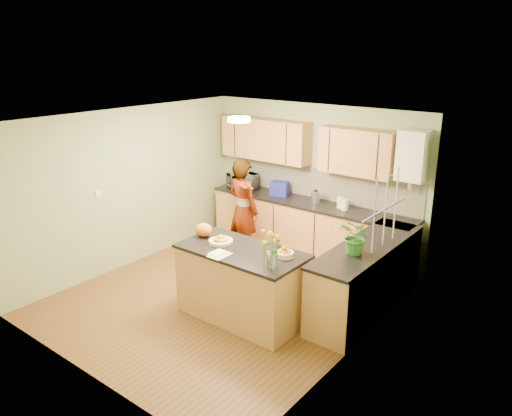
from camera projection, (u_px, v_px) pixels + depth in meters
The scene contains 28 objects.
floor at pixel (227, 296), 7.06m from camera, with size 4.50×4.50×0.00m, color brown.
ceiling at pixel (224, 119), 6.29m from camera, with size 4.00×4.50×0.02m, color white.
wall_back at pixel (314, 179), 8.36m from camera, with size 4.00×0.02×2.50m, color #95AC7B.
wall_front at pixel (77, 269), 4.99m from camera, with size 4.00×0.02×2.50m, color #95AC7B.
wall_left at pixel (130, 188), 7.85m from camera, with size 0.02×4.50×2.50m, color #95AC7B.
wall_right at pixel (362, 248), 5.51m from camera, with size 0.02×4.50×2.50m, color #95AC7B.
back_counter at pixel (308, 229), 8.32m from camera, with size 3.64×0.62×0.94m.
right_counter at pixel (366, 278), 6.56m from camera, with size 0.62×2.24×0.94m.
splashback at pixel (319, 183), 8.31m from camera, with size 3.60×0.02×0.52m, color white.
upper_cabinets at pixel (301, 144), 8.15m from camera, with size 3.20×0.34×0.70m.
boiler at pixel (413, 156), 7.05m from camera, with size 0.40×0.30×0.86m.
window_right at pixel (386, 209), 5.87m from camera, with size 0.01×1.30×1.05m.
light_switch at pixel (98, 193), 7.38m from camera, with size 0.02×0.09×0.09m, color white.
ceiling_lamp at pixel (239, 119), 6.53m from camera, with size 0.30×0.30×0.07m.
peninsula_island at pixel (242, 283), 6.40m from camera, with size 1.64×0.84×0.94m.
fruit_dish at pixel (221, 240), 6.45m from camera, with size 0.31×0.31×0.11m.
orange_bowl at pixel (284, 253), 6.03m from camera, with size 0.22×0.22×0.13m.
flower_vase at pixel (272, 240), 5.67m from camera, with size 0.28×0.28×0.51m.
orange_bag at pixel (204, 230), 6.68m from camera, with size 0.24×0.20×0.18m, color orange.
papers at pixel (220, 255), 6.09m from camera, with size 0.20×0.27×0.01m, color white.
violinist at pixel (243, 210), 8.07m from camera, with size 0.62×0.41×1.70m, color #D7AB84.
violin at pixel (244, 185), 7.64m from camera, with size 0.60×0.24×0.12m, color #4D1504, non-canonical shape.
microwave at pixel (243, 181), 8.93m from camera, with size 0.51×0.35×0.28m, color white.
blue_box at pixel (280, 188), 8.52m from camera, with size 0.30×0.22×0.24m, color navy.
kettle at pixel (315, 196), 8.10m from camera, with size 0.14×0.14×0.27m.
jar_cream at pixel (341, 202), 7.86m from camera, with size 0.11×0.11×0.17m, color #F5E5C4.
jar_white at pixel (345, 205), 7.75m from camera, with size 0.11×0.11×0.17m, color white.
potted_plant at pixel (357, 237), 6.07m from camera, with size 0.40×0.35×0.45m, color #2D7527.
Camera 1 is at (4.22, -4.74, 3.37)m, focal length 35.00 mm.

